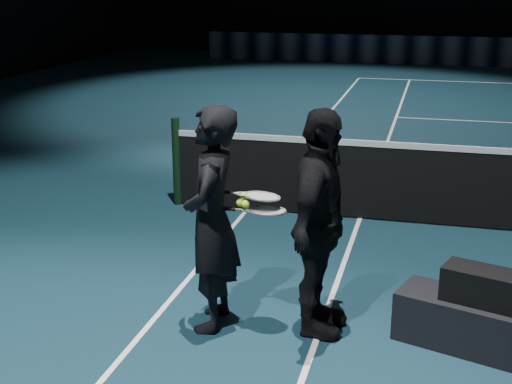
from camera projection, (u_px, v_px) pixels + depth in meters
net_post_left at (177, 162)px, 8.82m from camera, size 0.10×0.10×1.10m
player_bench at (484, 327)px, 5.43m from camera, size 1.39×0.83×0.40m
racket_bag at (488, 287)px, 5.33m from camera, size 0.72×0.47×0.26m
bag_signature at (489, 295)px, 5.20m from camera, size 0.29×0.10×0.09m
player_a at (211, 220)px, 5.64m from camera, size 0.51×0.71×1.83m
player_b at (319, 224)px, 5.53m from camera, size 0.53×1.10×1.83m
racket_lower at (268, 211)px, 5.56m from camera, size 0.70×0.30×0.03m
racket_upper at (262, 196)px, 5.57m from camera, size 0.71×0.35×0.10m
tennis_balls at (243, 201)px, 5.56m from camera, size 0.12×0.10×0.12m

